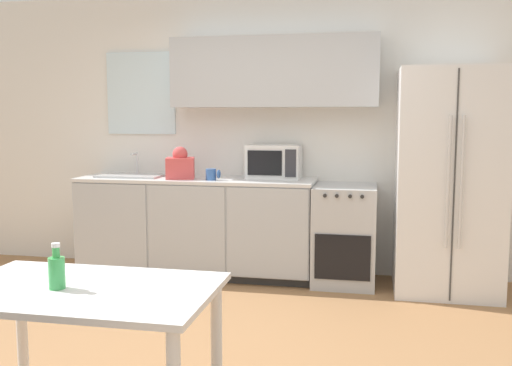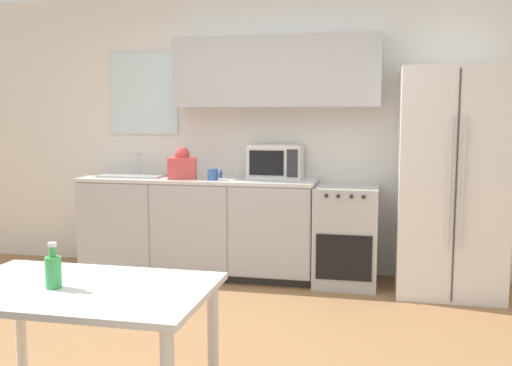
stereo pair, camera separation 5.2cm
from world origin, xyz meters
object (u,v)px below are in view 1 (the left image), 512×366
refrigerator (448,182)px  microwave (274,162)px  coffee_mug (212,174)px  dining_table (84,311)px  oven_range (344,235)px  drink_bottle (57,271)px

refrigerator → microwave: refrigerator is taller
coffee_mug → dining_table: bearing=-86.3°
oven_range → microwave: microwave is taller
microwave → oven_range: bearing=-10.9°
microwave → coffee_mug: bearing=-153.9°
oven_range → coffee_mug: coffee_mug is taller
microwave → drink_bottle: 3.08m
refrigerator → oven_range: bearing=176.1°
dining_table → drink_bottle: 0.22m
oven_range → coffee_mug: 1.33m
microwave → drink_bottle: (-0.46, -3.03, -0.26)m
oven_range → microwave: 0.94m
oven_range → dining_table: oven_range is taller
microwave → coffee_mug: size_ratio=3.77×
coffee_mug → dining_table: (0.18, -2.73, -0.34)m
drink_bottle → dining_table: bearing=22.9°
drink_bottle → microwave: bearing=81.4°
refrigerator → dining_table: bearing=-124.2°
microwave → dining_table: 3.04m
refrigerator → coffee_mug: bearing=-178.0°
coffee_mug → dining_table: coffee_mug is taller
oven_range → coffee_mug: bearing=-173.8°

